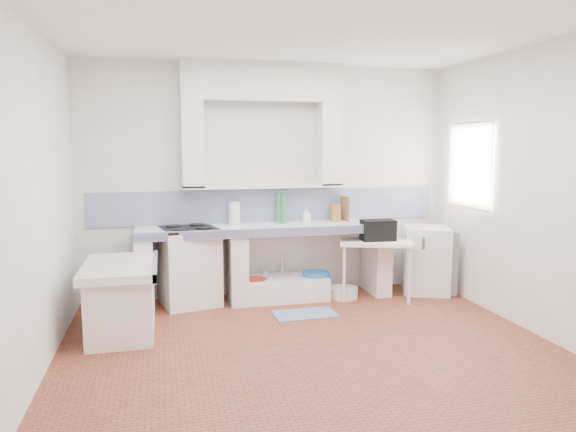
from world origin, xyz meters
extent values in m
plane|color=brown|center=(0.00, 0.00, 0.00)|extent=(4.50, 4.50, 0.00)
plane|color=white|center=(0.00, 0.00, 2.80)|extent=(4.50, 4.50, 0.00)
plane|color=white|center=(0.00, 2.00, 1.40)|extent=(4.50, 0.00, 4.50)
plane|color=white|center=(0.00, -2.00, 1.40)|extent=(4.50, 0.00, 4.50)
plane|color=white|center=(-2.25, 0.00, 1.40)|extent=(0.00, 4.50, 4.50)
plane|color=white|center=(2.25, 0.00, 1.40)|extent=(0.00, 4.50, 4.50)
cube|color=white|center=(-0.10, 1.88, 2.58)|extent=(1.90, 0.25, 0.45)
cube|color=#3C2413|center=(2.42, 1.20, 1.60)|extent=(0.35, 0.86, 1.06)
cube|color=white|center=(2.28, 1.20, 1.98)|extent=(0.01, 0.84, 0.24)
cube|color=white|center=(-0.10, 1.70, 0.86)|extent=(3.00, 0.60, 0.08)
cube|color=navy|center=(-0.10, 1.42, 0.86)|extent=(3.00, 0.04, 0.10)
cube|color=white|center=(-1.50, 1.70, 0.41)|extent=(0.20, 0.55, 0.82)
cube|color=white|center=(-0.45, 1.70, 0.41)|extent=(0.20, 0.55, 0.82)
cube|color=white|center=(1.30, 1.70, 0.41)|extent=(0.20, 0.55, 0.82)
cube|color=white|center=(-1.70, 0.90, 0.66)|extent=(0.70, 1.10, 0.08)
cube|color=white|center=(-1.70, 0.90, 0.31)|extent=(0.60, 1.00, 0.62)
cube|color=navy|center=(-1.37, 0.90, 0.66)|extent=(0.04, 1.10, 0.10)
cube|color=navy|center=(0.00, 1.99, 1.10)|extent=(4.27, 0.03, 0.40)
cube|color=white|center=(-1.00, 1.72, 0.44)|extent=(0.73, 0.72, 0.87)
cube|color=white|center=(0.13, 1.69, 0.12)|extent=(0.99, 0.54, 0.24)
cube|color=white|center=(1.18, 1.42, 0.35)|extent=(0.96, 0.73, 0.04)
cube|color=white|center=(1.91, 1.57, 0.41)|extent=(0.69, 0.69, 0.83)
cylinder|color=red|center=(-0.25, 1.66, 0.14)|extent=(0.38, 0.38, 0.27)
cylinder|color=#C26C00|center=(0.25, 1.56, 0.12)|extent=(0.33, 0.33, 0.24)
cylinder|color=blue|center=(0.51, 1.67, 0.15)|extent=(0.34, 0.34, 0.31)
cylinder|color=white|center=(0.82, 1.55, 0.07)|extent=(0.43, 0.43, 0.13)
cylinder|color=silver|center=(-0.09, 1.85, 0.16)|extent=(0.09, 0.09, 0.32)
cylinder|color=silver|center=(0.28, 1.85, 0.14)|extent=(0.10, 0.10, 0.29)
cube|color=black|center=(1.21, 1.45, 0.83)|extent=(0.40, 0.24, 0.25)
cylinder|color=#297F4B|center=(0.09, 1.85, 1.08)|extent=(0.10, 0.10, 0.37)
cylinder|color=#297F4B|center=(0.13, 1.81, 1.07)|extent=(0.08, 0.08, 0.34)
cube|color=olive|center=(0.80, 1.83, 1.00)|extent=(0.11, 0.09, 0.21)
cube|color=olive|center=(0.93, 1.85, 1.05)|extent=(0.05, 0.22, 0.31)
cylinder|color=white|center=(-0.46, 1.85, 1.04)|extent=(0.15, 0.15, 0.27)
imported|color=white|center=(0.41, 1.79, 1.00)|extent=(0.10, 0.10, 0.19)
cube|color=navy|center=(0.20, 1.04, 0.01)|extent=(0.69, 0.41, 0.01)
camera|label=1|loc=(-1.28, -4.41, 1.85)|focal=33.31mm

